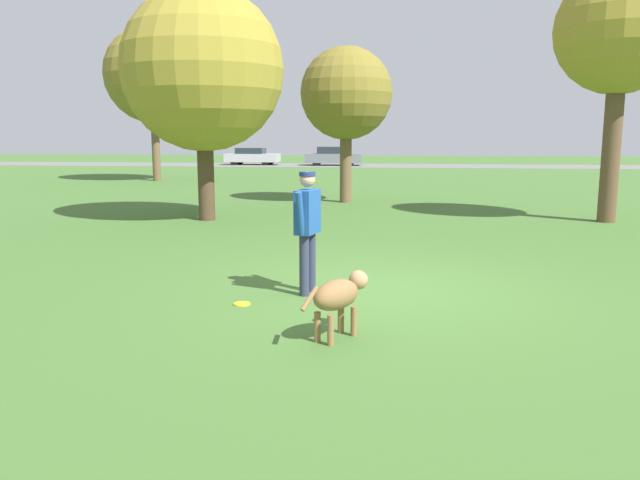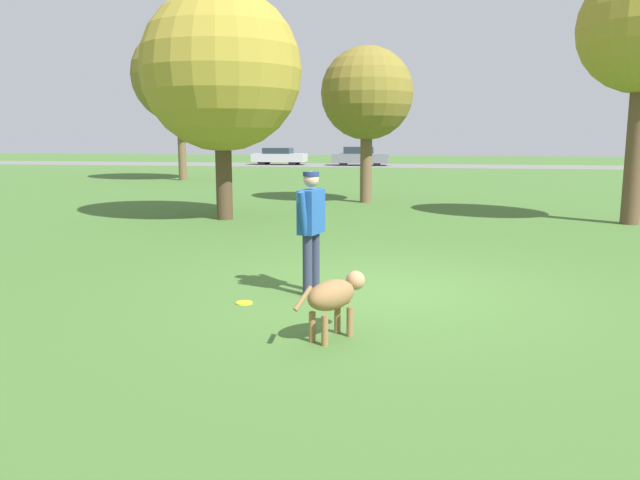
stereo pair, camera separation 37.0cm
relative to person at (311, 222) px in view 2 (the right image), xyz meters
The scene contains 10 objects.
ground_plane 1.39m from the person, 16.96° to the left, with size 120.00×120.00×0.00m, color #426B2D.
far_road_strip 36.86m from the person, 88.55° to the left, with size 120.00×6.00×0.01m.
person is the anchor object (origin of this frame).
dog 1.99m from the person, 71.99° to the right, with size 0.68×0.97×0.67m.
frisbee 1.40m from the person, 138.41° to the right, with size 0.22×0.22×0.02m.
tree_near_left 8.44m from the person, 116.78° to the left, with size 4.00×4.00×5.73m.
tree_mid_center 12.10m from the person, 92.13° to the left, with size 2.90×2.90×4.89m.
tree_far_left 23.19m from the person, 116.38° to the left, with size 4.47×4.47×7.16m.
parked_car_silver 38.28m from the person, 104.18° to the left, with size 3.89×1.83×1.24m.
parked_car_grey 37.02m from the person, 95.18° to the left, with size 4.10×1.98×1.34m.
Camera 2 is at (0.59, -8.41, 2.12)m, focal length 35.00 mm.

